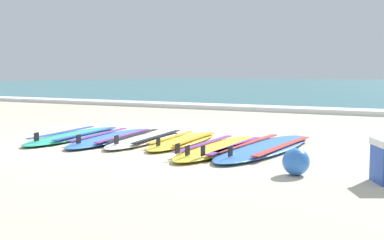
% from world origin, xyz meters
% --- Properties ---
extents(ground_plane, '(80.00, 80.00, 0.00)m').
position_xyz_m(ground_plane, '(0.00, 0.00, 0.00)').
color(ground_plane, beige).
extents(wave_foam_strip, '(80.00, 0.86, 0.11)m').
position_xyz_m(wave_foam_strip, '(0.00, 6.04, 0.06)').
color(wave_foam_strip, white).
rests_on(wave_foam_strip, ground).
extents(surfboard_0, '(0.92, 2.31, 0.18)m').
position_xyz_m(surfboard_0, '(-1.05, -0.20, 0.04)').
color(surfboard_0, '#2DB793').
rests_on(surfboard_0, ground).
extents(surfboard_1, '(0.92, 2.27, 0.18)m').
position_xyz_m(surfboard_1, '(-0.42, -0.13, 0.04)').
color(surfboard_1, '#3875CC').
rests_on(surfboard_1, ground).
extents(surfboard_2, '(0.82, 2.14, 0.18)m').
position_xyz_m(surfboard_2, '(0.05, 0.01, 0.04)').
color(surfboard_2, silver).
rests_on(surfboard_2, ground).
extents(surfboard_3, '(0.69, 1.97, 0.18)m').
position_xyz_m(surfboard_3, '(0.62, 0.09, 0.04)').
color(surfboard_3, yellow).
rests_on(surfboard_3, ground).
extents(surfboard_4, '(0.63, 2.25, 0.18)m').
position_xyz_m(surfboard_4, '(1.31, -0.21, 0.04)').
color(surfboard_4, yellow).
rests_on(surfboard_4, ground).
extents(surfboard_5, '(0.72, 2.56, 0.18)m').
position_xyz_m(surfboard_5, '(1.79, 0.08, 0.04)').
color(surfboard_5, '#3875CC').
rests_on(surfboard_5, ground).
extents(beach_ball, '(0.25, 0.25, 0.25)m').
position_xyz_m(beach_ball, '(2.54, -1.16, 0.13)').
color(beach_ball, blue).
rests_on(beach_ball, ground).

